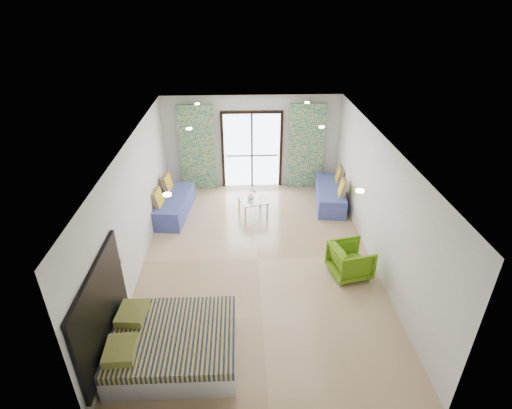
{
  "coord_description": "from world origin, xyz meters",
  "views": [
    {
      "loc": [
        -0.34,
        -7.13,
        5.3
      ],
      "look_at": [
        -0.02,
        0.41,
        1.15
      ],
      "focal_mm": 28.0,
      "sensor_mm": 36.0,
      "label": 1
    }
  ],
  "objects_px": {
    "daybed_left": "(173,205)",
    "coffee_table": "(253,201)",
    "bed": "(173,344)",
    "daybed_right": "(331,194)",
    "armchair": "(351,259)"
  },
  "relations": [
    {
      "from": "daybed_left",
      "to": "coffee_table",
      "type": "xyz_separation_m",
      "value": [
        2.08,
        -0.1,
        0.11
      ]
    },
    {
      "from": "bed",
      "to": "daybed_left",
      "type": "xyz_separation_m",
      "value": [
        -0.64,
        4.64,
        0.0
      ]
    },
    {
      "from": "bed",
      "to": "coffee_table",
      "type": "distance_m",
      "value": 4.77
    },
    {
      "from": "bed",
      "to": "daybed_right",
      "type": "xyz_separation_m",
      "value": [
        3.59,
        5.05,
        0.0
      ]
    },
    {
      "from": "armchair",
      "to": "daybed_right",
      "type": "bearing_deg",
      "value": -17.02
    },
    {
      "from": "bed",
      "to": "coffee_table",
      "type": "bearing_deg",
      "value": 72.37
    },
    {
      "from": "daybed_right",
      "to": "coffee_table",
      "type": "xyz_separation_m",
      "value": [
        -2.15,
        -0.51,
        0.11
      ]
    },
    {
      "from": "coffee_table",
      "to": "daybed_right",
      "type": "bearing_deg",
      "value": 13.23
    },
    {
      "from": "bed",
      "to": "daybed_left",
      "type": "height_order",
      "value": "daybed_left"
    },
    {
      "from": "daybed_left",
      "to": "daybed_right",
      "type": "bearing_deg",
      "value": 11.81
    },
    {
      "from": "daybed_left",
      "to": "armchair",
      "type": "xyz_separation_m",
      "value": [
        3.99,
        -2.67,
        0.1
      ]
    },
    {
      "from": "daybed_left",
      "to": "daybed_right",
      "type": "relative_size",
      "value": 1.0
    },
    {
      "from": "coffee_table",
      "to": "bed",
      "type": "bearing_deg",
      "value": -107.63
    },
    {
      "from": "coffee_table",
      "to": "armchair",
      "type": "bearing_deg",
      "value": -53.27
    },
    {
      "from": "coffee_table",
      "to": "armchair",
      "type": "height_order",
      "value": "armchair"
    }
  ]
}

